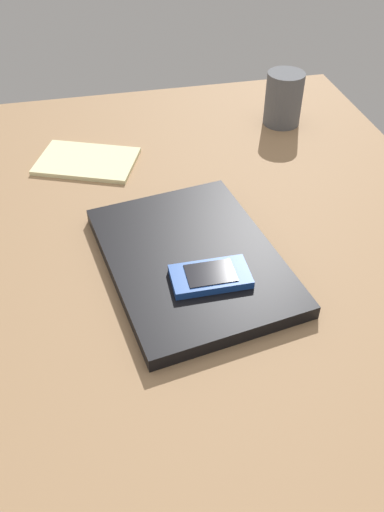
{
  "coord_description": "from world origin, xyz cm",
  "views": [
    {
      "loc": [
        55.27,
        -17.98,
        55.01
      ],
      "look_at": [
        0.31,
        -5.88,
        5.0
      ],
      "focal_mm": 37.06,
      "sensor_mm": 36.0,
      "label": 1
    }
  ],
  "objects_px": {
    "laptop_closed": "(192,261)",
    "notepad": "(87,161)",
    "cell_phone_on_laptop": "(210,276)",
    "pen_cup": "(284,99)"
  },
  "relations": [
    {
      "from": "laptop_closed",
      "to": "cell_phone_on_laptop",
      "type": "xyz_separation_m",
      "value": [
        0.05,
        0.01,
        0.02
      ]
    },
    {
      "from": "laptop_closed",
      "to": "cell_phone_on_laptop",
      "type": "height_order",
      "value": "cell_phone_on_laptop"
    },
    {
      "from": "cell_phone_on_laptop",
      "to": "pen_cup",
      "type": "height_order",
      "value": "pen_cup"
    },
    {
      "from": "pen_cup",
      "to": "notepad",
      "type": "bearing_deg",
      "value": -79.89
    },
    {
      "from": "laptop_closed",
      "to": "notepad",
      "type": "height_order",
      "value": "laptop_closed"
    },
    {
      "from": "pen_cup",
      "to": "notepad",
      "type": "distance_m",
      "value": 0.41
    },
    {
      "from": "pen_cup",
      "to": "notepad",
      "type": "relative_size",
      "value": 0.6
    },
    {
      "from": "laptop_closed",
      "to": "notepad",
      "type": "xyz_separation_m",
      "value": [
        -0.32,
        -0.13,
        -0.01
      ]
    },
    {
      "from": "notepad",
      "to": "cell_phone_on_laptop",
      "type": "bearing_deg",
      "value": 43.08
    },
    {
      "from": "notepad",
      "to": "laptop_closed",
      "type": "bearing_deg",
      "value": 44.2
    }
  ]
}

